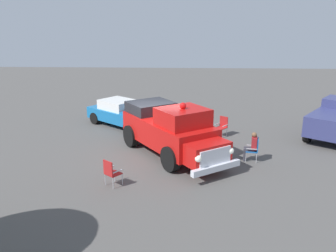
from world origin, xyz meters
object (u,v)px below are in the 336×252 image
at_px(lawn_chair_by_car, 111,171).
at_px(spectator_seated, 252,145).
at_px(vintage_fire_truck, 171,129).
at_px(traffic_cone, 219,140).
at_px(lawn_chair_near_truck, 255,148).
at_px(lawn_chair_spare, 222,125).
at_px(classic_hot_rod, 122,113).

bearing_deg(lawn_chair_by_car, spectator_seated, -63.65).
distance_m(vintage_fire_truck, traffic_cone, 2.74).
relative_size(vintage_fire_truck, lawn_chair_near_truck, 6.00).
distance_m(lawn_chair_spare, traffic_cone, 1.71).
xyz_separation_m(vintage_fire_truck, spectator_seated, (-0.55, -3.48, -0.50)).
xyz_separation_m(lawn_chair_near_truck, lawn_chair_by_car, (-2.71, 5.66, 0.00)).
height_order(vintage_fire_truck, spectator_seated, vintage_fire_truck).
distance_m(spectator_seated, traffic_cone, 2.20).
distance_m(lawn_chair_by_car, spectator_seated, 6.17).
relative_size(lawn_chair_near_truck, spectator_seated, 0.79).
bearing_deg(lawn_chair_spare, classic_hot_rod, 73.68).
bearing_deg(traffic_cone, lawn_chair_spare, -10.74).
bearing_deg(traffic_cone, spectator_seated, -146.07).
height_order(vintage_fire_truck, traffic_cone, vintage_fire_truck).
bearing_deg(lawn_chair_spare, lawn_chair_near_truck, -163.62).
relative_size(spectator_seated, traffic_cone, 2.03).
distance_m(vintage_fire_truck, lawn_chair_near_truck, 3.70).
height_order(lawn_chair_spare, spectator_seated, spectator_seated).
relative_size(vintage_fire_truck, lawn_chair_by_car, 6.00).
bearing_deg(lawn_chair_by_car, vintage_fire_truck, -31.91).
relative_size(lawn_chair_by_car, traffic_cone, 1.61).
relative_size(classic_hot_rod, lawn_chair_spare, 4.47).
xyz_separation_m(lawn_chair_near_truck, traffic_cone, (1.82, 1.34, -0.28)).
bearing_deg(spectator_seated, lawn_chair_spare, 14.51).
relative_size(lawn_chair_by_car, spectator_seated, 0.79).
distance_m(lawn_chair_near_truck, lawn_chair_spare, 3.63).
xyz_separation_m(lawn_chair_spare, spectator_seated, (-3.46, -0.89, 0.11)).
xyz_separation_m(vintage_fire_truck, lawn_chair_by_car, (-3.29, 2.05, -0.61)).
bearing_deg(lawn_chair_near_truck, lawn_chair_by_car, 115.63).
bearing_deg(vintage_fire_truck, lawn_chair_spare, -41.64).
height_order(classic_hot_rod, traffic_cone, classic_hot_rod).
xyz_separation_m(lawn_chair_near_truck, spectator_seated, (0.02, 0.13, 0.11)).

